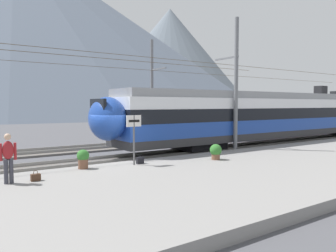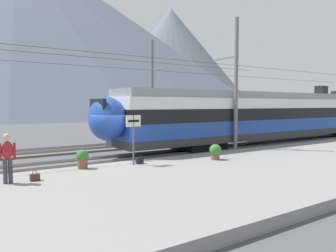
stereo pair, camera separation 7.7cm
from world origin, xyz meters
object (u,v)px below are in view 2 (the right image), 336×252
Objects in this scene: train_far_track at (310,112)px; handbag_beside_passenger at (35,177)px; catenary_mast_mid at (235,84)px; potted_plant_by_shelter at (82,158)px; handbag_near_sign at (140,160)px; platform_sign at (133,128)px; train_near_platform at (284,115)px; potted_plant_platform_edge at (215,151)px; catenary_mast_far_side at (153,89)px; passenger_walking at (7,156)px.

train_far_track is 83.59× the size of handbag_beside_passenger.
potted_plant_by_shelter is at bearing -174.18° from catenary_mast_mid.
catenary_mast_mid is at bearing -159.76° from train_far_track.
catenary_mast_mid is at bearing 10.39° from handbag_near_sign.
catenary_mast_mid is 8.29m from handbag_near_sign.
platform_sign reaches higher than potted_plant_by_shelter.
platform_sign is at bearing -163.96° from handbag_near_sign.
handbag_beside_passenger is at bearing -163.50° from train_far_track.
potted_plant_platform_edge is at bearing -159.36° from train_near_platform.
catenary_mast_mid is 8.61m from catenary_mast_far_side.
handbag_beside_passenger is 4.73m from handbag_near_sign.
train_near_platform is 0.64× the size of catenary_mast_far_side.
train_near_platform reaches higher than platform_sign.
train_far_track is 29.54m from potted_plant_by_shelter.
potted_plant_by_shelter reaches higher than handbag_near_sign.
catenary_mast_mid is 59.18× the size of potted_plant_by_shelter.
catenary_mast_far_side reaches higher than platform_sign.
catenary_mast_mid reaches higher than handbag_near_sign.
catenary_mast_mid is 62.82× the size of potted_plant_platform_edge.
catenary_mast_far_side is 27.90× the size of passenger_walking.
catenary_mast_mid is at bearing 9.35° from passenger_walking.
potted_plant_by_shelter is at bearing 168.42° from platform_sign.
platform_sign is (-14.47, -2.97, -0.27)m from train_near_platform.
catenary_mast_far_side is 12.05m from potted_plant_platform_edge.
passenger_walking is 5.60m from handbag_near_sign.
train_near_platform is at bearing 20.64° from potted_plant_platform_edge.
catenary_mast_far_side is 21.58× the size of platform_sign.
potted_plant_platform_edge is (-10.56, -3.98, -1.45)m from train_near_platform.
handbag_near_sign reaches higher than handbag_beside_passenger.
potted_plant_platform_edge is at bearing -14.39° from platform_sign.
train_near_platform and train_far_track have the same top height.
train_near_platform is at bearing -155.69° from train_far_track.
potted_plant_platform_edge is (3.91, -1.00, -1.18)m from platform_sign.
platform_sign is at bearing -11.58° from potted_plant_by_shelter.
train_far_track is 19.96m from catenary_mast_mid.
catenary_mast_far_side is 12.65m from handbag_near_sign.
handbag_near_sign is at bearing 7.95° from passenger_walking.
catenary_mast_far_side reaches higher than passenger_walking.
train_near_platform is 10.31m from catenary_mast_far_side.
passenger_walking is at bearing -169.49° from train_near_platform.
passenger_walking is (-12.78, -2.10, -2.92)m from catenary_mast_mid.
train_far_track is 31.94m from handbag_beside_passenger.
catenary_mast_mid is (-18.63, -6.87, 1.99)m from train_far_track.
platform_sign is 2.91× the size of potted_plant_platform_edge.
handbag_beside_passenger is (-30.58, -9.06, -1.75)m from train_far_track.
passenger_walking is at bearing -164.06° from train_far_track.
catenary_mast_mid is 127.29× the size of handbag_beside_passenger.
handbag_near_sign is 0.53× the size of potted_plant_by_shelter.
potted_plant_platform_edge is (3.55, -1.11, 0.27)m from handbag_near_sign.
train_near_platform reaches higher than handbag_beside_passenger.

